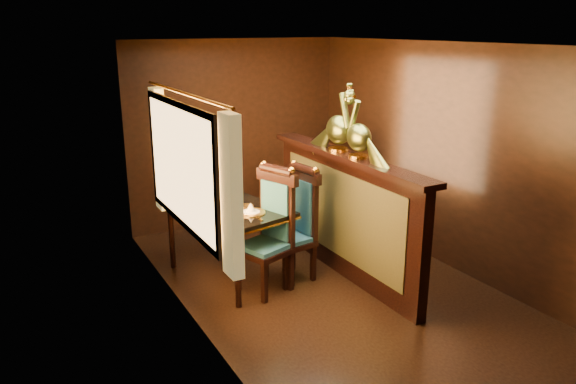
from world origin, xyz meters
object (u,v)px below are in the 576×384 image
(chair_right, at_px, (272,225))
(dining_table, at_px, (228,212))
(peacock_left, at_px, (359,125))
(peacock_right, at_px, (339,117))
(chair_left, at_px, (298,219))

(chair_right, bearing_deg, dining_table, 105.25)
(peacock_left, bearing_deg, chair_right, 162.37)
(chair_right, xyz_separation_m, peacock_right, (0.86, 0.10, 1.04))
(chair_left, bearing_deg, chair_right, -173.18)
(peacock_left, bearing_deg, dining_table, 148.22)
(peacock_left, distance_m, peacock_right, 0.37)
(chair_left, bearing_deg, dining_table, 144.17)
(chair_right, bearing_deg, peacock_right, -12.09)
(chair_left, bearing_deg, peacock_right, -7.45)
(dining_table, xyz_separation_m, peacock_right, (1.16, -0.34, 0.98))
(dining_table, height_order, chair_right, chair_right)
(peacock_right, bearing_deg, peacock_left, -90.00)
(chair_left, height_order, peacock_left, peacock_left)
(chair_left, bearing_deg, peacock_left, -44.69)
(chair_left, xyz_separation_m, peacock_left, (0.50, -0.37, 1.04))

